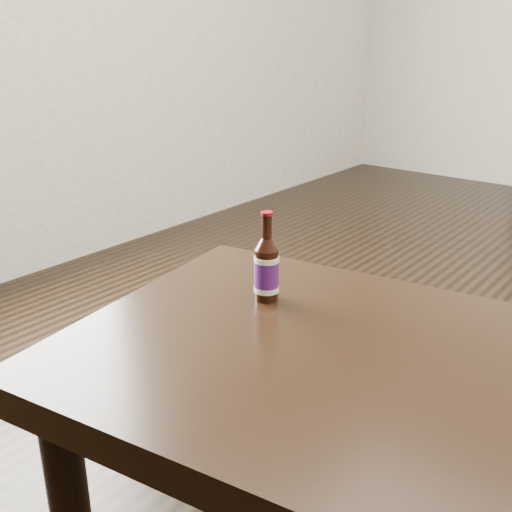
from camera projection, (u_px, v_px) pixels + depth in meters
The scene contains 2 objects.
coffee_table at pixel (419, 408), 1.08m from camera, with size 1.47×1.00×0.51m.
beer_bottle at pixel (267, 269), 1.33m from camera, with size 0.07×0.07×0.21m.
Camera 1 is at (-0.02, -1.58, 1.08)m, focal length 42.00 mm.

